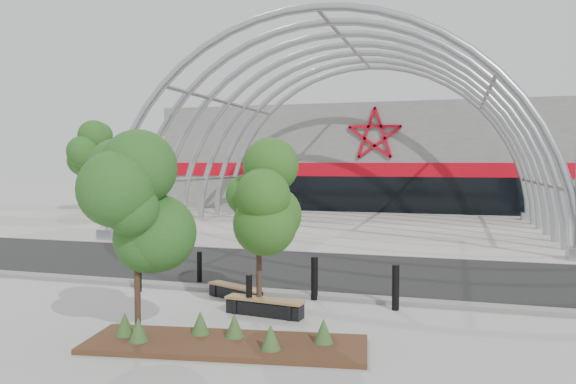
{
  "coord_description": "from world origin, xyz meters",
  "views": [
    {
      "loc": [
        5.58,
        -14.72,
        3.63
      ],
      "look_at": [
        0.0,
        4.0,
        2.6
      ],
      "focal_mm": 35.0,
      "sensor_mm": 36.0,
      "label": 1
    }
  ],
  "objects": [
    {
      "name": "kerb",
      "position": [
        0.0,
        -0.25,
        0.06
      ],
      "size": [
        60.0,
        0.5,
        0.12
      ],
      "primitive_type": "cube",
      "color": "slate",
      "rests_on": "ground"
    },
    {
      "name": "street_tree_1",
      "position": [
        1.1,
        -2.13,
        2.81
      ],
      "size": [
        1.65,
        1.65,
        3.91
      ],
      "color": "#34201B",
      "rests_on": "ground"
    },
    {
      "name": "forecourt",
      "position": [
        0.0,
        15.5,
        0.02
      ],
      "size": [
        60.0,
        17.0,
        0.04
      ],
      "primitive_type": "cube",
      "color": "#A19D91",
      "rests_on": "ground"
    },
    {
      "name": "bollard_4",
      "position": [
        4.22,
        -0.9,
        0.56
      ],
      "size": [
        0.18,
        0.18,
        1.12
      ],
      "primitive_type": "cylinder",
      "color": "black",
      "rests_on": "ground"
    },
    {
      "name": "bollard_3",
      "position": [
        2.06,
        -0.47,
        0.57
      ],
      "size": [
        0.18,
        0.18,
        1.14
      ],
      "primitive_type": "cylinder",
      "color": "black",
      "rests_on": "ground"
    },
    {
      "name": "bollard_0",
      "position": [
        -2.9,
        -0.95,
        0.45
      ],
      "size": [
        0.15,
        0.15,
        0.91
      ],
      "primitive_type": "cylinder",
      "color": "black",
      "rests_on": "ground"
    },
    {
      "name": "bench_0",
      "position": [
        0.04,
        -1.01,
        0.18
      ],
      "size": [
        1.77,
        1.08,
        0.37
      ],
      "color": "black",
      "rests_on": "ground"
    },
    {
      "name": "planting_bed",
      "position": [
        1.22,
        -4.65,
        0.14
      ],
      "size": [
        5.73,
        2.51,
        0.59
      ],
      "color": "#3C2318",
      "rests_on": "ground"
    },
    {
      "name": "arena_building",
      "position": [
        0.0,
        33.45,
        3.99
      ],
      "size": [
        34.0,
        15.24,
        8.0
      ],
      "color": "slate",
      "rests_on": "ground"
    },
    {
      "name": "bench_1",
      "position": [
        1.29,
        -2.29,
        0.2
      ],
      "size": [
        1.99,
        0.67,
        0.41
      ],
      "color": "black",
      "rests_on": "ground"
    },
    {
      "name": "road",
      "position": [
        0.0,
        3.5,
        0.01
      ],
      "size": [
        140.0,
        7.0,
        0.02
      ],
      "primitive_type": "cube",
      "color": "black",
      "rests_on": "ground"
    },
    {
      "name": "bg_tree_0",
      "position": [
        -20.0,
        20.0,
        4.64
      ],
      "size": [
        3.0,
        3.0,
        6.45
      ],
      "color": "black",
      "rests_on": "ground"
    },
    {
      "name": "ground",
      "position": [
        0.0,
        0.0,
        0.0
      ],
      "size": [
        140.0,
        140.0,
        0.0
      ],
      "primitive_type": "plane",
      "color": "#9F9F99",
      "rests_on": "ground"
    },
    {
      "name": "bollard_2",
      "position": [
        0.89,
        -2.27,
        0.47
      ],
      "size": [
        0.15,
        0.15,
        0.95
      ],
      "primitive_type": "cylinder",
      "color": "black",
      "rests_on": "ground"
    },
    {
      "name": "street_tree_0",
      "position": [
        -0.44,
        -5.01,
        2.75
      ],
      "size": [
        1.68,
        1.68,
        3.82
      ],
      "color": "black",
      "rests_on": "ground"
    },
    {
      "name": "vault_canopy",
      "position": [
        0.0,
        15.5,
        0.02
      ],
      "size": [
        20.8,
        15.8,
        20.36
      ],
      "color": "#9DA3A8",
      "rests_on": "ground"
    },
    {
      "name": "bollard_1",
      "position": [
        -1.8,
        0.64,
        0.47
      ],
      "size": [
        0.15,
        0.15,
        0.93
      ],
      "primitive_type": "cylinder",
      "color": "black",
      "rests_on": "ground"
    }
  ]
}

